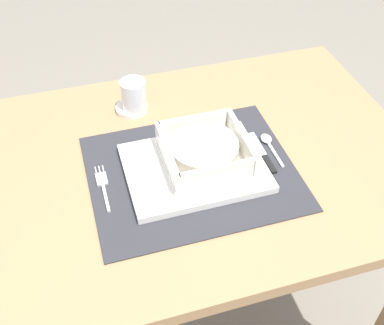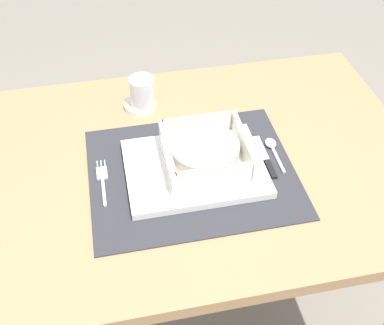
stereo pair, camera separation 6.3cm
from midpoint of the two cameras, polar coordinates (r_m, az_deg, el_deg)
name	(u,v)px [view 1 (the left image)]	position (r m, az deg, el deg)	size (l,w,h in m)	color
dining_table	(199,194)	(1.12, -0.76, -3.77)	(0.95, 0.68, 0.74)	#A37A51
placemat	(192,172)	(1.01, -1.78, -1.22)	(0.42, 0.35, 0.00)	#2D2D33
serving_plate	(194,168)	(1.00, -1.49, -0.69)	(0.28, 0.22, 0.02)	white
porridge_bowl	(205,151)	(0.99, -0.24, 1.25)	(0.17, 0.17, 0.06)	white
fork	(103,184)	(1.00, -12.23, -2.58)	(0.02, 0.13, 0.00)	silver
spoon	(268,142)	(1.08, 7.29, 2.38)	(0.02, 0.11, 0.01)	silver
butter_knife	(264,155)	(1.04, 6.76, 0.83)	(0.01, 0.13, 0.01)	black
drinking_glass	(134,98)	(1.15, -8.39, 7.44)	(0.06, 0.06, 0.08)	white
condiment_saucer	(132,106)	(1.17, -8.65, 6.50)	(0.08, 0.08, 0.04)	white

